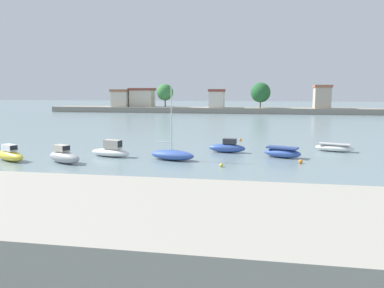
{
  "coord_description": "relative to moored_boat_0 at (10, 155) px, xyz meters",
  "views": [
    {
      "loc": [
        14.13,
        -22.09,
        6.7
      ],
      "look_at": [
        7.33,
        16.85,
        0.99
      ],
      "focal_mm": 35.36,
      "sensor_mm": 36.0,
      "label": 1
    }
  ],
  "objects": [
    {
      "name": "moored_boat_4",
      "position": [
        19.93,
        8.33,
        -0.02
      ],
      "size": [
        4.04,
        1.61,
        1.5
      ],
      "rotation": [
        0.0,
        0.0,
        -0.09
      ],
      "color": "#3856A8",
      "rests_on": "ground"
    },
    {
      "name": "moored_boat_1",
      "position": [
        5.59,
        -0.1,
        0.04
      ],
      "size": [
        4.26,
        3.03,
        1.65
      ],
      "rotation": [
        0.0,
        0.0,
        -0.46
      ],
      "color": "#9E9EA3",
      "rests_on": "ground"
    },
    {
      "name": "moored_boat_3",
      "position": [
        15.08,
        3.04,
        -0.07
      ],
      "size": [
        4.78,
        2.77,
        7.08
      ],
      "rotation": [
        0.0,
        0.0,
        -0.26
      ],
      "color": "#3856A8",
      "rests_on": "ground"
    },
    {
      "name": "mooring_buoy_0",
      "position": [
        -4.72,
        6.04,
        -0.4
      ],
      "size": [
        0.37,
        0.37,
        0.37
      ],
      "primitive_type": "sphere",
      "color": "white",
      "rests_on": "ground"
    },
    {
      "name": "moored_boat_5",
      "position": [
        25.55,
        6.22,
        -0.07
      ],
      "size": [
        4.0,
        2.66,
        1.07
      ],
      "rotation": [
        0.0,
        0.0,
        -0.36
      ],
      "color": "#3856A8",
      "rests_on": "ground"
    },
    {
      "name": "mooring_buoy_2",
      "position": [
        27.02,
        3.29,
        -0.39
      ],
      "size": [
        0.38,
        0.38,
        0.38
      ],
      "primitive_type": "sphere",
      "color": "orange",
      "rests_on": "ground"
    },
    {
      "name": "mooring_buoy_3",
      "position": [
        20.88,
        17.87,
        -0.41
      ],
      "size": [
        0.34,
        0.34,
        0.34
      ],
      "primitive_type": "sphere",
      "color": "orange",
      "rests_on": "ground"
    },
    {
      "name": "ground_plane",
      "position": [
        8.95,
        -9.65,
        -0.58
      ],
      "size": [
        400.0,
        400.0,
        0.0
      ],
      "primitive_type": "plane",
      "color": "slate"
    },
    {
      "name": "distant_shoreline",
      "position": [
        8.3,
        78.2,
        1.78
      ],
      "size": [
        94.74,
        9.0,
        8.67
      ],
      "color": "gray",
      "rests_on": "ground"
    },
    {
      "name": "moored_boat_0",
      "position": [
        0.0,
        0.0,
        0.0
      ],
      "size": [
        4.49,
        3.24,
        1.57
      ],
      "rotation": [
        0.0,
        0.0,
        -0.5
      ],
      "color": "yellow",
      "rests_on": "ground"
    },
    {
      "name": "moored_boat_2",
      "position": [
        8.59,
        3.8,
        0.0
      ],
      "size": [
        4.61,
        2.34,
        1.71
      ],
      "rotation": [
        0.0,
        0.0,
        -0.23
      ],
      "color": "white",
      "rests_on": "ground"
    },
    {
      "name": "mooring_buoy_4",
      "position": [
        20.03,
        0.55,
        -0.43
      ],
      "size": [
        0.31,
        0.31,
        0.31
      ],
      "primitive_type": "sphere",
      "color": "yellow",
      "rests_on": "ground"
    },
    {
      "name": "moored_boat_6",
      "position": [
        31.38,
        11.04,
        -0.17
      ],
      "size": [
        4.26,
        2.51,
        0.86
      ],
      "rotation": [
        0.0,
        0.0,
        -0.3
      ],
      "color": "white",
      "rests_on": "ground"
    }
  ]
}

